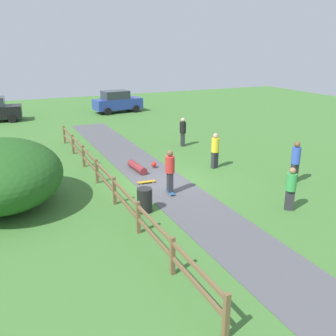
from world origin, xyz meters
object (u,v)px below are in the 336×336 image
object	(u,v)px
bush_large	(0,174)
bystander_black	(183,131)
skater_riding	(170,170)
bystander_green	(291,187)
trash_bin	(145,200)
bystander_yellow	(215,149)
parked_car_blue	(117,102)
bystander_blue	(296,160)
skateboard_loose	(146,182)
skater_fallen	(138,167)

from	to	relation	value
bush_large	bystander_black	xyz separation A→B (m)	(10.19, 5.00, -0.32)
skater_riding	bystander_green	distance (m)	4.70
trash_bin	bystander_yellow	xyz separation A→B (m)	(5.02, 3.32, 0.52)
skater_riding	bystander_green	bearing A→B (deg)	-44.83
bystander_black	bystander_yellow	distance (m)	4.49
trash_bin	bystander_green	xyz separation A→B (m)	(4.92, -2.11, 0.45)
parked_car_blue	bystander_black	bearing A→B (deg)	-90.03
bystander_green	bystander_blue	bearing A→B (deg)	44.62
skater_riding	parked_car_blue	world-z (taller)	parked_car_blue
skater_riding	trash_bin	bearing A→B (deg)	-142.86
skateboard_loose	bystander_green	distance (m)	6.16
bystander_yellow	trash_bin	bearing A→B (deg)	-146.55
bystander_yellow	parked_car_blue	world-z (taller)	parked_car_blue
skater_fallen	bystander_blue	distance (m)	7.25
bush_large	parked_car_blue	xyz separation A→B (m)	(10.19, 17.83, -0.30)
bush_large	trash_bin	xyz separation A→B (m)	(4.66, -2.78, -0.81)
skateboard_loose	parked_car_blue	size ratio (longest dim) A/B	0.19
trash_bin	bystander_black	world-z (taller)	bystander_black
bush_large	skater_riding	xyz separation A→B (m)	(6.25, -1.58, -0.22)
bystander_blue	parked_car_blue	bearing A→B (deg)	94.41
bystander_black	bystander_yellow	world-z (taller)	bystander_yellow
skater_riding	bystander_blue	xyz separation A→B (m)	(5.53, -1.15, 0.01)
skater_riding	parked_car_blue	bearing A→B (deg)	78.51
bystander_yellow	bush_large	bearing A→B (deg)	-176.81
bystander_green	skateboard_loose	bearing A→B (deg)	128.39
trash_bin	skater_riding	size ratio (longest dim) A/B	0.49
bystander_black	bystander_yellow	bearing A→B (deg)	-96.42
bush_large	parked_car_blue	bearing A→B (deg)	60.24
skateboard_loose	bystander_black	world-z (taller)	bystander_black
bystander_black	bystander_green	world-z (taller)	bystander_black
trash_bin	skateboard_loose	bearing A→B (deg)	67.16
skateboard_loose	skater_riding	bearing A→B (deg)	-72.65
parked_car_blue	skater_fallen	bearing A→B (deg)	-104.23
bystander_yellow	bystander_black	bearing A→B (deg)	83.58
trash_bin	bystander_green	world-z (taller)	bystander_green
trash_bin	parked_car_blue	world-z (taller)	parked_car_blue
bush_large	skater_fallen	size ratio (longest dim) A/B	3.43
bush_large	trash_bin	world-z (taller)	bush_large
trash_bin	skater_fallen	size ratio (longest dim) A/B	0.57
trash_bin	parked_car_blue	size ratio (longest dim) A/B	0.21
bystander_yellow	bystander_green	world-z (taller)	bystander_yellow
bystander_black	skater_fallen	bearing A→B (deg)	-141.10
trash_bin	bystander_blue	world-z (taller)	bystander_blue
skater_fallen	bystander_green	size ratio (longest dim) A/B	0.96
skater_riding	bystander_green	world-z (taller)	skater_riding
bystander_green	skater_riding	bearing A→B (deg)	135.17
skateboard_loose	bystander_yellow	distance (m)	4.05
skateboard_loose	bystander_yellow	size ratio (longest dim) A/B	0.46
bystander_yellow	bystander_blue	size ratio (longest dim) A/B	0.93
bush_large	skater_fallen	xyz separation A→B (m)	(6.10, 1.71, -1.06)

